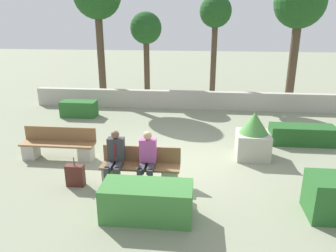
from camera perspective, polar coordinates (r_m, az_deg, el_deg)
The scene contains 14 objects.
ground_plane at distance 9.04m, azimuth 0.98°, elevation -6.47°, with size 60.00×60.00×0.00m, color gray.
perimeter_wall at distance 14.20m, azimuth 2.98°, elevation 4.58°, with size 13.17×0.30×0.77m.
bench_front at distance 7.91m, azimuth -4.80°, elevation -7.67°, with size 1.88×0.48×0.87m.
bench_left_side at distance 9.69m, azimuth -18.53°, elevation -3.47°, with size 2.07×0.48×0.87m.
person_seated_man at distance 7.74m, azimuth -9.21°, elevation -5.24°, with size 0.38×0.64×1.34m.
person_seated_woman at distance 7.58m, azimuth -3.65°, elevation -5.50°, with size 0.38×0.64×1.34m.
hedge_block_near_right at distance 6.65m, azimuth -3.67°, elevation -12.96°, with size 1.79×0.78×0.72m.
hedge_block_mid_left at distance 11.10m, azimuth 22.32°, elevation -1.43°, with size 1.97×0.70×0.59m.
hedge_block_mid_right at distance 13.54m, azimuth -15.24°, elevation 2.91°, with size 1.39×0.62×0.63m.
planter_corner_left at distance 9.49m, azimuth 14.62°, elevation -1.79°, with size 0.91×0.91×1.33m.
suitcase at distance 8.11m, azimuth -15.85°, elevation -8.27°, with size 0.42×0.20×0.73m.
tree_center_left at distance 15.69m, azimuth -3.85°, elevation 16.22°, with size 1.44×1.44×4.02m.
tree_center_right at distance 15.33m, azimuth 8.26°, elevation 18.49°, with size 1.40×1.40×4.72m.
tree_rightmost at distance 16.03m, azimuth 21.96°, elevation 18.94°, with size 2.21×2.21×5.49m.
Camera 1 is at (0.70, -8.15, 3.85)m, focal length 35.00 mm.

